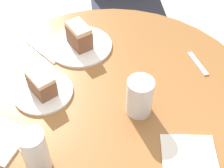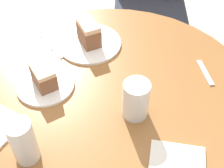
{
  "view_description": "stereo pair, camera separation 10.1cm",
  "coord_description": "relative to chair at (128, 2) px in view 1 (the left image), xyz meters",
  "views": [
    {
      "loc": [
        0.01,
        -0.7,
        1.53
      ],
      "look_at": [
        0.0,
        0.0,
        0.8
      ],
      "focal_mm": 50.0,
      "sensor_mm": 36.0,
      "label": 1
    },
    {
      "loc": [
        0.11,
        -0.69,
        1.53
      ],
      "look_at": [
        0.0,
        0.0,
        0.8
      ],
      "focal_mm": 50.0,
      "sensor_mm": 36.0,
      "label": 2
    }
  ],
  "objects": [
    {
      "name": "plate_far",
      "position": [
        -0.31,
        -0.95,
        0.24
      ],
      "size": [
        0.2,
        0.2,
        0.01
      ],
      "color": "white",
      "rests_on": "table"
    },
    {
      "name": "table",
      "position": [
        -0.09,
        -0.94,
        0.08
      ],
      "size": [
        1.0,
        1.0,
        0.76
      ],
      "color": "brown",
      "rests_on": "ground_plane"
    },
    {
      "name": "glass_lemonade",
      "position": [
        -0.28,
        -1.21,
        0.3
      ],
      "size": [
        0.07,
        0.07,
        0.15
      ],
      "color": "silver",
      "rests_on": "table"
    },
    {
      "name": "napkin_stack",
      "position": [
        0.13,
        -1.19,
        0.24
      ],
      "size": [
        0.16,
        0.16,
        0.01
      ],
      "rotation": [
        0.0,
        0.0,
        -0.02
      ],
      "color": "silver",
      "rests_on": "table"
    },
    {
      "name": "chair",
      "position": [
        0.0,
        0.0,
        0.0
      ],
      "size": [
        0.48,
        0.52,
        1.02
      ],
      "rotation": [
        0.0,
        0.0,
        0.11
      ],
      "color": "brown",
      "rests_on": "ground_plane"
    },
    {
      "name": "cake_slice_far",
      "position": [
        -0.31,
        -0.95,
        0.28
      ],
      "size": [
        0.11,
        0.11,
        0.07
      ],
      "rotation": [
        0.0,
        0.0,
        3.84
      ],
      "color": "brown",
      "rests_on": "plate_far"
    },
    {
      "name": "spoon",
      "position": [
        0.23,
        -0.8,
        0.24
      ],
      "size": [
        0.06,
        0.13,
        0.0
      ],
      "rotation": [
        0.0,
        0.0,
        1.9
      ],
      "color": "silver",
      "rests_on": "table"
    },
    {
      "name": "plate_near",
      "position": [
        -0.21,
        -0.71,
        0.24
      ],
      "size": [
        0.25,
        0.25,
        0.01
      ],
      "color": "white",
      "rests_on": "table"
    },
    {
      "name": "fork",
      "position": [
        -0.36,
        -0.74,
        0.24
      ],
      "size": [
        0.14,
        0.14,
        0.0
      ],
      "rotation": [
        0.0,
        0.0,
        2.36
      ],
      "color": "silver",
      "rests_on": "table"
    },
    {
      "name": "glass_water",
      "position": [
        -0.0,
        -1.02,
        0.29
      ],
      "size": [
        0.08,
        0.08,
        0.13
      ],
      "color": "silver",
      "rests_on": "table"
    },
    {
      "name": "cake_slice_near",
      "position": [
        -0.21,
        -0.71,
        0.29
      ],
      "size": [
        0.11,
        0.12,
        0.09
      ],
      "rotation": [
        0.0,
        0.0,
        0.59
      ],
      "color": "brown",
      "rests_on": "plate_near"
    }
  ]
}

